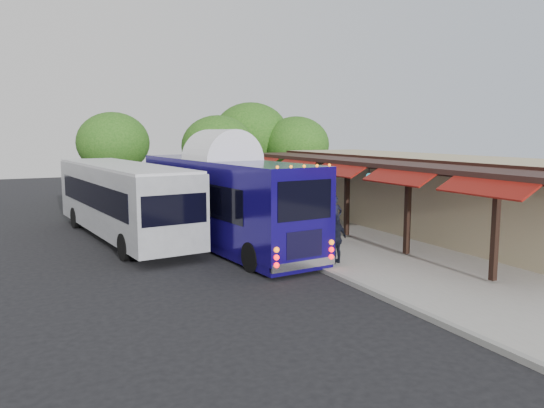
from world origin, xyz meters
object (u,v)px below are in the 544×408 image
city_bus (122,197)px  ped_a (335,218)px  coach_bus (223,196)px  ped_b (296,206)px  ped_c (336,239)px  ped_d (252,195)px  sign_board (325,223)px

city_bus → ped_a: (7.86, -5.24, -0.73)m
coach_bus → ped_b: coach_bus is taller
coach_bus → ped_c: (2.23, -5.30, -1.05)m
city_bus → ped_a: bearing=-40.5°
ped_d → city_bus: bearing=57.5°
ped_c → ped_d: (2.62, 13.38, -0.03)m
ped_a → ped_d: ped_a is taller
ped_d → sign_board: 10.13m
ped_a → sign_board: ped_a is taller
coach_bus → ped_c: bearing=-73.1°
ped_b → sign_board: 4.62m
ped_a → ped_d: (0.53, 10.01, -0.12)m
ped_a → sign_board: (-0.52, -0.06, -0.14)m
ped_a → ped_b: 4.47m
coach_bus → ped_a: bearing=-29.9°
ped_b → sign_board: bearing=90.3°
ped_b → sign_board: ped_b is taller
city_bus → ped_d: bearing=22.8°
ped_a → ped_c: size_ratio=1.10×
coach_bus → sign_board: bearing=-33.5°
sign_board → ped_d: bearing=86.1°
coach_bus → city_bus: 4.85m
ped_c → ped_d: bearing=-120.0°
coach_bus → sign_board: coach_bus is taller
ped_b → ped_c: (-2.62, -7.82, -0.04)m
ped_b → ped_a: bearing=96.6°
city_bus → coach_bus: bearing=-49.9°
coach_bus → city_bus: (-3.54, 3.31, -0.23)m
ped_a → ped_c: 3.97m
coach_bus → ped_b: bearing=21.5°
city_bus → ped_c: (5.77, -8.61, -0.81)m
ped_c → ped_b: bearing=-127.4°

